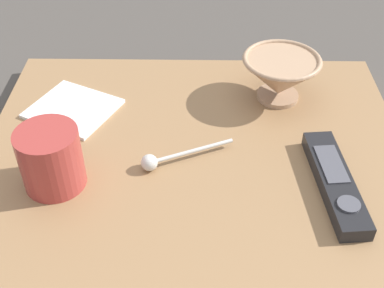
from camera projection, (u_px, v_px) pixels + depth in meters
The scene contains 7 objects.
ground_plane at pixel (194, 181), 0.76m from camera, with size 6.00×6.00×0.00m, color #47423D.
table at pixel (194, 173), 0.75m from camera, with size 0.65×0.60×0.03m.
cereal_bowl at pixel (280, 76), 0.85m from camera, with size 0.13×0.13×0.08m.
coffee_mug at pixel (51, 159), 0.69m from camera, with size 0.09×0.09×0.09m.
teaspoon at pixel (160, 160), 0.74m from camera, with size 0.13×0.07×0.02m.
tv_remote_near at pixel (335, 182), 0.70m from camera, with size 0.06×0.20×0.02m.
folded_napkin at pixel (73, 109), 0.85m from camera, with size 0.17×0.16×0.01m.
Camera 1 is at (0.01, -0.55, 0.54)m, focal length 47.41 mm.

